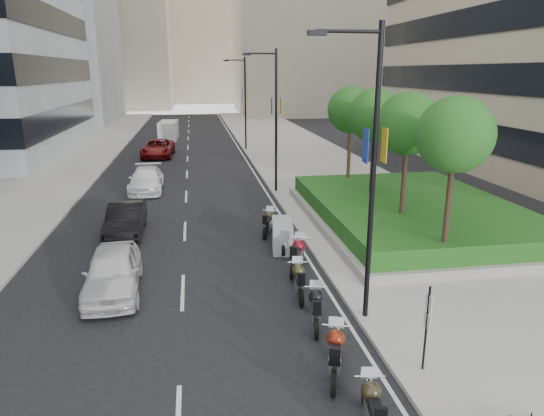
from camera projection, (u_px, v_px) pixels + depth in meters
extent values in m
plane|color=black|center=(234.00, 348.00, 13.91)|extent=(160.00, 160.00, 0.00)
cube|color=#9E9B93|center=(305.00, 158.00, 43.77)|extent=(10.00, 100.00, 0.15)
cube|color=#9E9B93|center=(60.00, 165.00, 40.54)|extent=(8.00, 100.00, 0.15)
cube|color=silver|center=(247.00, 161.00, 42.97)|extent=(0.12, 100.00, 0.01)
cube|color=silver|center=(187.00, 163.00, 42.17)|extent=(0.12, 100.00, 0.01)
cube|color=gray|center=(32.00, 21.00, 72.62)|extent=(22.00, 26.00, 30.00)
cube|color=#B7AD93|center=(315.00, 13.00, 88.39)|extent=(28.00, 24.00, 36.00)
cube|color=#B7AD93|center=(106.00, 25.00, 101.50)|extent=(26.00, 24.00, 34.00)
cube|color=#B7AD93|center=(200.00, 25.00, 123.03)|extent=(30.00, 24.00, 38.00)
cube|color=gray|center=(411.00, 219.00, 24.85)|extent=(10.00, 14.00, 0.40)
cube|color=#164D16|center=(412.00, 208.00, 24.69)|extent=(9.40, 13.40, 0.80)
cylinder|color=#332319|center=(447.00, 212.00, 18.32)|extent=(0.22, 0.22, 4.00)
sphere|color=#164616|center=(455.00, 135.00, 17.53)|extent=(2.80, 2.80, 2.80)
cylinder|color=#332319|center=(403.00, 187.00, 22.12)|extent=(0.22, 0.22, 4.00)
sphere|color=#164616|center=(408.00, 123.00, 21.33)|extent=(2.80, 2.80, 2.80)
cylinder|color=#332319|center=(372.00, 170.00, 25.92)|extent=(0.22, 0.22, 4.00)
sphere|color=#164616|center=(375.00, 116.00, 25.13)|extent=(2.80, 2.80, 2.80)
cylinder|color=#332319|center=(349.00, 158.00, 29.72)|extent=(0.22, 0.22, 4.00)
sphere|color=#164616|center=(351.00, 110.00, 28.93)|extent=(2.80, 2.80, 2.80)
cylinder|color=black|center=(373.00, 183.00, 14.29)|extent=(0.16, 0.16, 9.00)
cylinder|color=black|center=(350.00, 31.00, 13.01)|extent=(1.80, 0.10, 0.10)
cube|color=black|center=(317.00, 33.00, 12.89)|extent=(0.50, 0.22, 0.14)
cube|color=gold|center=(384.00, 145.00, 14.04)|extent=(0.02, 0.45, 1.00)
cube|color=navy|center=(366.00, 146.00, 13.95)|extent=(0.02, 0.45, 1.00)
cylinder|color=black|center=(276.00, 124.00, 30.44)|extent=(0.16, 0.16, 9.00)
cylinder|color=black|center=(262.00, 53.00, 29.16)|extent=(1.80, 0.10, 0.10)
cube|color=black|center=(247.00, 54.00, 29.04)|extent=(0.50, 0.22, 0.14)
cube|color=gold|center=(281.00, 106.00, 30.19)|extent=(0.02, 0.45, 1.00)
cube|color=navy|center=(272.00, 106.00, 30.10)|extent=(0.02, 0.45, 1.00)
cylinder|color=black|center=(245.00, 105.00, 47.54)|extent=(0.16, 0.16, 9.00)
cylinder|color=black|center=(235.00, 60.00, 46.26)|extent=(1.80, 0.10, 0.10)
cube|color=black|center=(226.00, 61.00, 46.13)|extent=(0.50, 0.22, 0.14)
cube|color=gold|center=(248.00, 93.00, 47.28)|extent=(0.02, 0.45, 1.00)
cube|color=navy|center=(242.00, 93.00, 47.20)|extent=(0.02, 0.45, 1.00)
cylinder|color=black|center=(426.00, 331.00, 12.41)|extent=(0.06, 0.06, 2.50)
cube|color=silver|center=(429.00, 303.00, 12.19)|extent=(0.02, 0.32, 0.42)
cube|color=silver|center=(427.00, 321.00, 12.32)|extent=(0.02, 0.32, 0.42)
cylinder|color=black|center=(366.00, 397.00, 11.37)|extent=(0.20, 0.60, 0.59)
cube|color=silver|center=(373.00, 415.00, 10.55)|extent=(0.41, 0.84, 0.40)
sphere|color=#2E2919|center=(371.00, 392.00, 10.75)|extent=(0.45, 0.45, 0.45)
cube|color=black|center=(377.00, 412.00, 10.19)|extent=(0.37, 0.74, 0.15)
cylinder|color=silver|center=(370.00, 376.00, 10.94)|extent=(0.70, 0.16, 0.05)
cylinder|color=black|center=(334.00, 383.00, 11.83)|extent=(0.32, 0.65, 0.64)
cylinder|color=black|center=(335.00, 347.00, 13.40)|extent=(0.32, 0.65, 0.64)
cube|color=silver|center=(335.00, 359.00, 12.52)|extent=(0.57, 0.93, 0.43)
sphere|color=maroon|center=(336.00, 339.00, 12.74)|extent=(0.50, 0.50, 0.50)
cube|color=black|center=(335.00, 354.00, 12.14)|extent=(0.51, 0.83, 0.17)
cylinder|color=silver|center=(336.00, 326.00, 12.94)|extent=(0.74, 0.29, 0.05)
cylinder|color=black|center=(317.00, 329.00, 14.36)|extent=(0.24, 0.61, 0.60)
cylinder|color=black|center=(315.00, 305.00, 15.85)|extent=(0.24, 0.61, 0.60)
cube|color=silver|center=(316.00, 312.00, 15.01)|extent=(0.46, 0.87, 0.41)
sphere|color=black|center=(316.00, 297.00, 15.22)|extent=(0.47, 0.47, 0.47)
cube|color=black|center=(316.00, 308.00, 14.65)|extent=(0.42, 0.77, 0.16)
cylinder|color=silver|center=(316.00, 287.00, 15.41)|extent=(0.71, 0.20, 0.05)
cylinder|color=black|center=(301.00, 298.00, 16.34)|extent=(0.18, 0.61, 0.61)
cylinder|color=black|center=(297.00, 279.00, 17.84)|extent=(0.18, 0.61, 0.61)
cube|color=silver|center=(299.00, 284.00, 17.00)|extent=(0.38, 0.86, 0.41)
sphere|color=#30321C|center=(298.00, 271.00, 17.20)|extent=(0.47, 0.47, 0.47)
cube|color=black|center=(300.00, 279.00, 16.63)|extent=(0.35, 0.76, 0.16)
cylinder|color=silver|center=(298.00, 262.00, 17.40)|extent=(0.72, 0.13, 0.05)
cylinder|color=black|center=(293.00, 271.00, 18.42)|extent=(0.38, 0.67, 0.67)
cylinder|color=black|center=(301.00, 255.00, 20.05)|extent=(0.38, 0.67, 0.67)
cube|color=silver|center=(297.00, 259.00, 19.14)|extent=(0.66, 0.98, 0.46)
sphere|color=maroon|center=(299.00, 246.00, 19.36)|extent=(0.52, 0.52, 0.52)
cube|color=black|center=(295.00, 254.00, 18.74)|extent=(0.59, 0.87, 0.17)
cylinder|color=silver|center=(300.00, 238.00, 19.57)|extent=(0.76, 0.36, 0.05)
cylinder|color=black|center=(283.00, 249.00, 20.81)|extent=(0.20, 0.64, 0.63)
cylinder|color=black|center=(281.00, 236.00, 22.36)|extent=(0.20, 0.64, 0.63)
cube|color=gray|center=(282.00, 235.00, 21.49)|extent=(1.14, 2.22, 1.26)
cylinder|color=black|center=(265.00, 233.00, 22.83)|extent=(0.32, 0.61, 0.61)
cylinder|color=black|center=(271.00, 223.00, 24.31)|extent=(0.32, 0.61, 0.61)
cube|color=silver|center=(268.00, 225.00, 23.48)|extent=(0.56, 0.88, 0.41)
sphere|color=#32301B|center=(269.00, 216.00, 23.68)|extent=(0.47, 0.47, 0.47)
cube|color=black|center=(267.00, 221.00, 23.12)|extent=(0.51, 0.78, 0.16)
cylinder|color=silver|center=(270.00, 210.00, 23.88)|extent=(0.70, 0.29, 0.05)
imported|color=silver|center=(113.00, 271.00, 17.23)|extent=(2.16, 4.81, 1.60)
imported|color=black|center=(126.00, 220.00, 23.36)|extent=(1.61, 4.62, 1.52)
imported|color=white|center=(146.00, 180.00, 32.04)|extent=(2.17, 5.21, 1.51)
imported|color=maroon|center=(158.00, 148.00, 44.84)|extent=(3.04, 5.93, 1.60)
cube|color=white|center=(168.00, 131.00, 56.07)|extent=(2.20, 5.11, 2.10)
cube|color=white|center=(168.00, 137.00, 54.40)|extent=(1.97, 1.31, 1.10)
cylinder|color=black|center=(161.00, 139.00, 54.43)|extent=(0.25, 0.70, 0.70)
cylinder|color=black|center=(175.00, 139.00, 54.67)|extent=(0.25, 0.70, 0.70)
cylinder|color=black|center=(163.00, 135.00, 57.66)|extent=(0.25, 0.70, 0.70)
cylinder|color=black|center=(176.00, 135.00, 57.91)|extent=(0.25, 0.70, 0.70)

